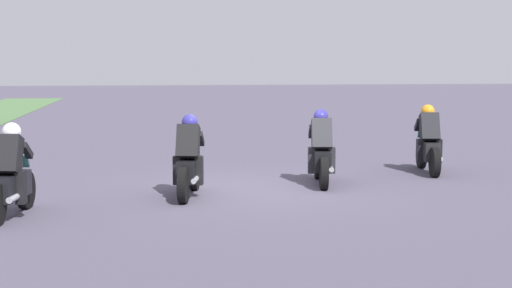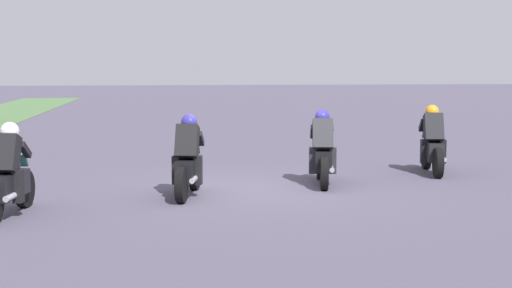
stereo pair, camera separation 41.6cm
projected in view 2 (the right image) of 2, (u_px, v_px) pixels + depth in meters
ground_plane at (255, 189)px, 15.04m from camera, size 120.00×120.00×0.00m
rider_lane_a at (432, 145)px, 17.08m from camera, size 2.04×0.59×1.51m
rider_lane_b at (322, 154)px, 15.56m from camera, size 2.04×0.58×1.51m
rider_lane_c at (188, 163)px, 14.22m from camera, size 2.03×0.62×1.51m
rider_lane_d at (9, 177)px, 12.44m from camera, size 2.04×0.60×1.51m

